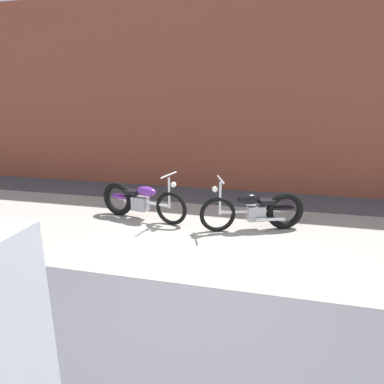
% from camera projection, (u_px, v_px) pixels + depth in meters
% --- Properties ---
extents(ground_plane, '(80.00, 80.00, 0.00)m').
position_uv_depth(ground_plane, '(199.00, 286.00, 4.42)').
color(ground_plane, '#47474C').
extents(sidewalk_slab, '(36.00, 3.50, 0.01)m').
position_uv_depth(sidewalk_slab, '(219.00, 235.00, 6.06)').
color(sidewalk_slab, '#9E998E').
rests_on(sidewalk_slab, ground).
extents(brick_building_wall, '(36.00, 0.50, 5.02)m').
position_uv_depth(brick_building_wall, '(242.00, 95.00, 8.61)').
color(brick_building_wall, brown).
rests_on(brick_building_wall, ground).
extents(motorcycle_purple, '(1.98, 0.72, 1.03)m').
position_uv_depth(motorcycle_purple, '(137.00, 200.00, 6.82)').
color(motorcycle_purple, black).
rests_on(motorcycle_purple, ground).
extents(motorcycle_black, '(1.92, 0.88, 1.03)m').
position_uv_depth(motorcycle_black, '(260.00, 210.00, 6.22)').
color(motorcycle_black, black).
rests_on(motorcycle_black, ground).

